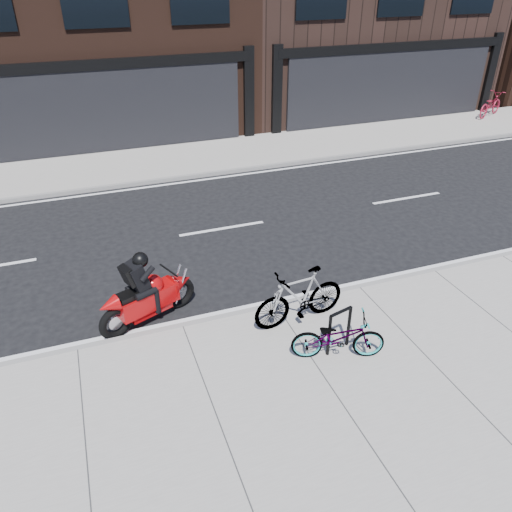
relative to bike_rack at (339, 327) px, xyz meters
name	(u,v)px	position (x,y,z in m)	size (l,w,h in m)	color
ground	(246,264)	(-0.55, 3.64, -0.66)	(120.00, 120.00, 0.00)	black
sidewalk_near	(346,413)	(-0.55, -1.36, -0.59)	(60.00, 6.00, 0.13)	gray
sidewalk_far	(177,160)	(-0.55, 11.39, -0.59)	(60.00, 3.50, 0.13)	gray
bike_rack	(339,327)	(0.00, 0.00, 0.00)	(0.53, 0.18, 0.90)	black
bicycle_front	(338,337)	(-0.10, -0.16, -0.09)	(0.59, 1.69, 0.89)	gray
bicycle_rear	(300,296)	(-0.32, 1.04, 0.06)	(0.55, 1.95, 1.17)	gray
motorcycle	(151,292)	(-3.01, 2.26, 0.01)	(2.09, 1.09, 1.64)	black
bicycle_far	(490,105)	(14.33, 12.07, 0.00)	(0.71, 2.02, 1.06)	maroon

